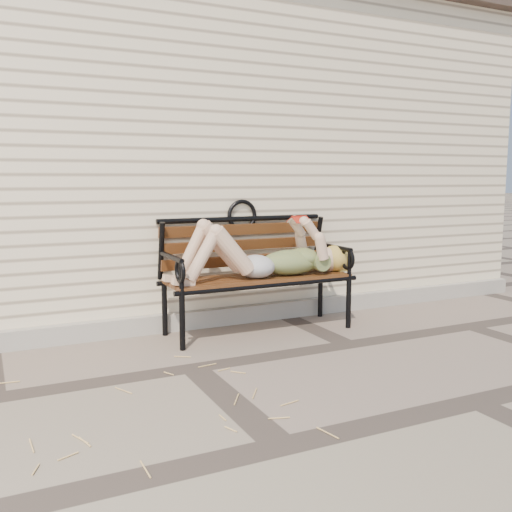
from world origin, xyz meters
TOP-DOWN VIEW (x-y plane):
  - ground at (0.00, 0.00)m, footprint 80.00×80.00m
  - house_wall at (0.00, 3.00)m, footprint 8.00×4.00m
  - house_roof at (0.00, 3.00)m, footprint 8.30×4.30m
  - foundation_strip at (0.00, 0.97)m, footprint 8.00×0.10m
  - garden_bench at (0.80, 0.75)m, footprint 1.67×0.67m
  - reading_woman at (0.81, 0.61)m, footprint 1.58×0.36m
  - straw_scatter at (-1.04, -0.53)m, footprint 2.98×1.74m

SIDE VIEW (x-z plane):
  - ground at x=0.00m, z-range 0.00..0.00m
  - straw_scatter at x=-1.04m, z-range 0.00..0.01m
  - foundation_strip at x=0.00m, z-range 0.00..0.15m
  - garden_bench at x=0.80m, z-range 0.07..1.15m
  - reading_woman at x=0.81m, z-range 0.40..0.89m
  - house_wall at x=0.00m, z-range 0.00..3.00m
  - house_roof at x=0.00m, z-range 3.00..3.30m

